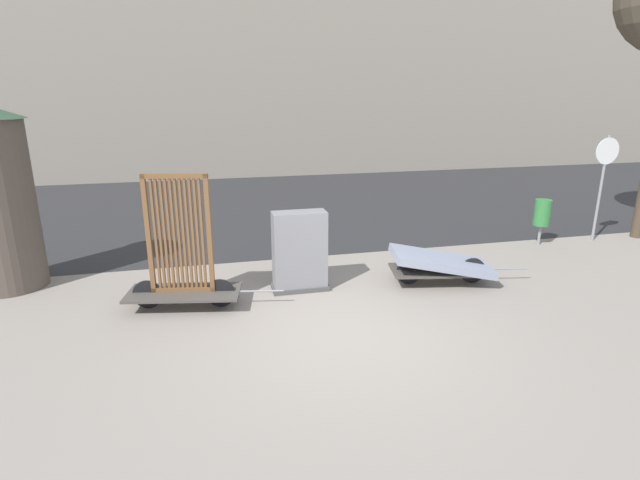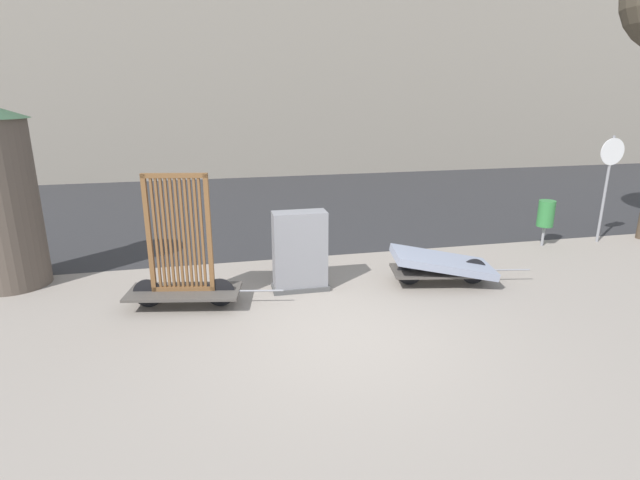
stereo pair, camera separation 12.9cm
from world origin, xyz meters
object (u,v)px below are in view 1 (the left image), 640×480
at_px(sign_post, 603,173).
at_px(trash_bin, 542,213).
at_px(bike_cart_with_bedframe, 182,265).
at_px(utility_cabinet, 300,254).
at_px(bike_cart_with_mattress, 442,263).

bearing_deg(sign_post, trash_bin, 179.64).
relative_size(bike_cart_with_bedframe, trash_bin, 2.44).
xyz_separation_m(trash_bin, sign_post, (1.42, -0.01, 0.84)).
xyz_separation_m(bike_cart_with_bedframe, sign_post, (9.03, 1.61, 0.86)).
distance_m(utility_cabinet, sign_post, 7.28).
bearing_deg(trash_bin, sign_post, -0.36).
height_order(bike_cart_with_bedframe, bike_cart_with_mattress, bike_cart_with_bedframe).
bearing_deg(bike_cart_with_mattress, trash_bin, 37.46).
xyz_separation_m(bike_cart_with_bedframe, bike_cart_with_mattress, (4.42, 0.00, -0.33)).
distance_m(bike_cart_with_mattress, utility_cabinet, 2.53).
bearing_deg(sign_post, utility_cabinet, -169.63).
relative_size(bike_cart_with_bedframe, bike_cart_with_mattress, 0.99).
bearing_deg(bike_cart_with_mattress, sign_post, 29.82).
relative_size(utility_cabinet, trash_bin, 1.35).
height_order(bike_cart_with_bedframe, sign_post, sign_post).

